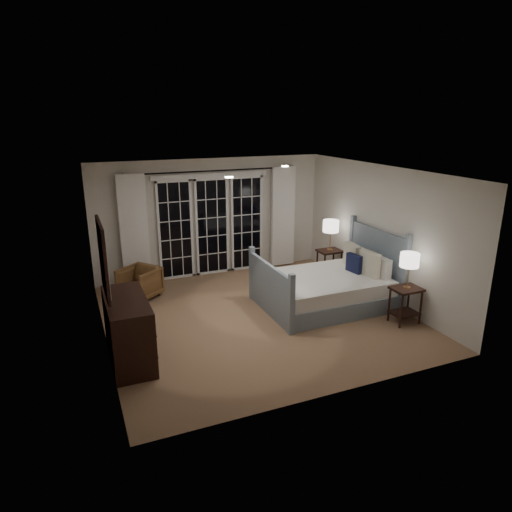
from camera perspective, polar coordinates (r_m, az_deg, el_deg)
name	(u,v)px	position (r m, az deg, el deg)	size (l,w,h in m)	color
floor	(256,316)	(8.02, 0.05, -7.54)	(5.00, 5.00, 0.00)	#92724E
ceiling	(256,172)	(7.32, 0.05, 10.50)	(5.00, 5.00, 0.00)	white
wall_left	(99,266)	(7.04, -19.07, -1.19)	(0.02, 5.00, 2.50)	silver
wall_right	(380,233)	(8.82, 15.22, 2.79)	(0.02, 5.00, 2.50)	silver
wall_back	(211,217)	(9.86, -5.61, 4.82)	(5.00, 0.02, 2.50)	silver
wall_front	(338,302)	(5.49, 10.26, -5.70)	(5.00, 0.02, 2.50)	silver
french_doors	(212,225)	(9.86, -5.51, 3.87)	(2.50, 0.04, 2.20)	black
curtain_rod	(211,171)	(9.60, -5.60, 10.54)	(0.03, 0.03, 3.50)	black
curtain_left	(134,230)	(9.43, -15.00, 3.10)	(0.55, 0.10, 2.25)	white
curtain_right	(283,217)	(10.36, 3.38, 4.93)	(0.55, 0.10, 2.25)	white
downlight_a	(285,166)	(8.20, 3.65, 11.13)	(0.12, 0.12, 0.01)	white
downlight_b	(229,177)	(6.74, -3.39, 9.79)	(0.12, 0.12, 0.01)	white
bed	(328,287)	(8.48, 8.97, -3.90)	(2.27, 1.63, 1.33)	slate
nightstand_left	(405,300)	(8.03, 18.18, -5.22)	(0.48, 0.38, 0.62)	black
nightstand_right	(329,260)	(9.80, 9.14, -0.47)	(0.48, 0.39, 0.63)	black
lamp_left	(410,260)	(7.81, 18.65, -0.53)	(0.31, 0.31, 0.60)	#B18047
lamp_right	(331,226)	(9.60, 9.35, 3.68)	(0.33, 0.33, 0.64)	#B18047
armchair	(140,283)	(8.96, -14.35, -3.26)	(0.65, 0.67, 0.61)	brown
dresser	(128,330)	(6.73, -15.66, -8.89)	(0.56, 1.33, 0.94)	black
mirror	(103,259)	(6.33, -18.56, -0.33)	(0.05, 0.85, 1.00)	black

